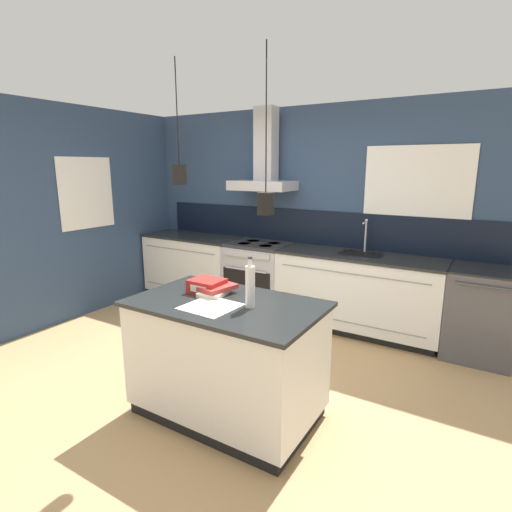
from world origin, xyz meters
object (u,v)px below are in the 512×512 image
Objects in this scene: bottle_on_island at (250,286)px; red_supply_box at (207,286)px; book_stack at (216,290)px; oven_range at (259,277)px; dishwasher at (480,313)px.

red_supply_box is at bearing 166.55° from bottle_on_island.
bottle_on_island reaches higher than book_stack.
oven_range is 2.15m from red_supply_box.
dishwasher is 2.75m from red_supply_box.
bottle_on_island is (-1.38, -2.08, 0.61)m from dishwasher.
book_stack is at bearing 164.11° from bottle_on_island.
oven_range is at bearing 119.35° from bottle_on_island.
oven_range is 3.56× the size of red_supply_box.
bottle_on_island is 0.42m from book_stack.
oven_range is 2.78× the size of book_stack.
red_supply_box is at bearing 177.79° from book_stack.
oven_range is 1.00× the size of dishwasher.
bottle_on_island reaches higher than dishwasher.
oven_range is at bearing 111.76° from book_stack.
oven_range is 2.52× the size of bottle_on_island.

